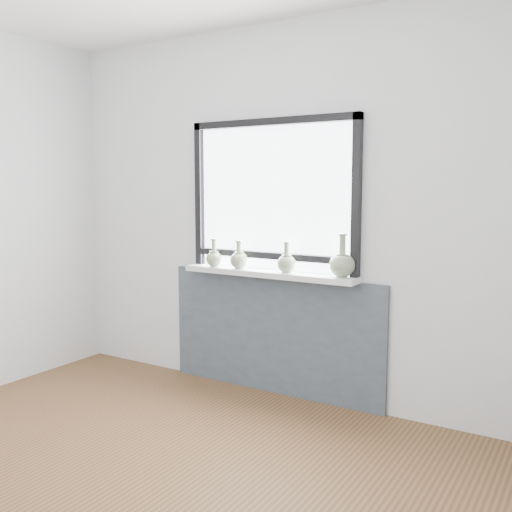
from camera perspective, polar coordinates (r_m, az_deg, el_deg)
The scene contains 9 objects.
ground at distance 3.01m, azimuth -17.06°, elevation -23.15°, with size 3.60×3.60×0.02m, color brown.
back_wall at distance 4.03m, azimuth 1.94°, elevation 4.34°, with size 3.60×0.02×2.60m, color silver.
apron_panel at distance 4.14m, azimuth 1.68°, elevation -7.80°, with size 1.70×0.03×0.86m, color #495563.
windowsill at distance 3.99m, azimuth 1.21°, elevation -1.76°, with size 1.32×0.18×0.04m, color white.
window at distance 3.99m, azimuth 1.69°, elevation 6.34°, with size 1.30×0.06×1.05m.
vase_a at distance 4.19m, azimuth -4.21°, elevation -0.16°, with size 0.12×0.12×0.21m.
vase_b at distance 4.08m, azimuth -1.70°, elevation -0.31°, with size 0.13×0.13×0.20m.
vase_c at distance 3.89m, azimuth 3.08°, elevation -0.65°, with size 0.13×0.13×0.21m.
vase_d at distance 3.73m, azimuth 8.61°, elevation -0.74°, with size 0.17×0.17×0.28m.
Camera 1 is at (1.99, -1.69, 1.49)m, focal length 40.00 mm.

